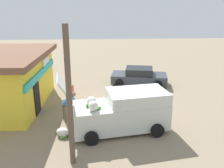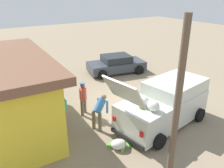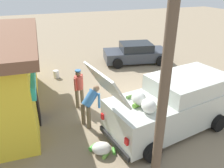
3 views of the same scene
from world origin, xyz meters
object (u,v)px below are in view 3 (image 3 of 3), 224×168
Objects in this scene: paint_bucket at (56,74)px; unloaded_banana_pile at (102,149)px; parked_sedan at (136,53)px; customer_bending at (90,103)px; delivery_van at (172,104)px; vendor_standing at (79,86)px.

unloaded_banana_pile is at bearing -175.58° from paint_bucket.
parked_sedan is 5.26× the size of unloaded_banana_pile.
parked_sedan is 8.63m from unloaded_banana_pile.
customer_bending is 1.81× the size of unloaded_banana_pile.
parked_sedan is 2.91× the size of customer_bending.
delivery_van is at bearing -151.78° from paint_bucket.
parked_sedan is at bearing -47.98° from vendor_standing.
delivery_van is 6.32× the size of unloaded_banana_pile.
vendor_standing is at bearing -0.70° from unloaded_banana_pile.
delivery_van reaches higher than unloaded_banana_pile.
vendor_standing is at bearing 132.02° from parked_sedan.
delivery_van is 2.87m from unloaded_banana_pile.
parked_sedan is at bearing -81.34° from paint_bucket.
unloaded_banana_pile is (-0.43, 2.73, -0.77)m from delivery_van.
unloaded_banana_pile is at bearing 176.42° from customer_bending.
paint_bucket is at bearing 8.96° from vendor_standing.
parked_sedan is 7.26m from customer_bending.
vendor_standing is (2.62, 2.69, -0.02)m from delivery_van.
delivery_van reaches higher than paint_bucket.
delivery_van is at bearing -114.30° from customer_bending.
paint_bucket is at bearing 4.42° from unloaded_banana_pile.
vendor_standing reaches higher than unloaded_banana_pile.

